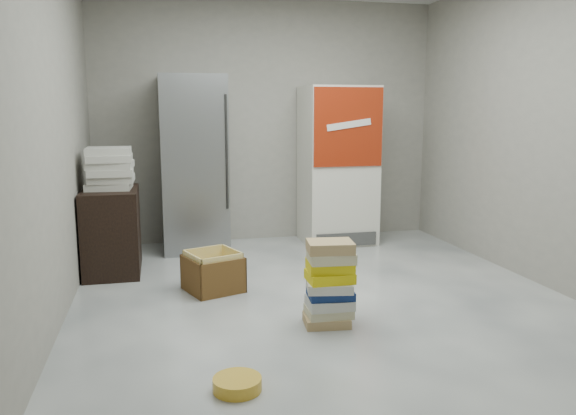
% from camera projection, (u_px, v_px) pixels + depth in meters
% --- Properties ---
extents(ground, '(5.00, 5.00, 0.00)m').
position_uv_depth(ground, '(330.00, 306.00, 4.44)').
color(ground, silver).
rests_on(ground, ground).
extents(room_shell, '(4.04, 5.04, 2.82)m').
position_uv_depth(room_shell, '(333.00, 73.00, 4.14)').
color(room_shell, gray).
rests_on(room_shell, ground).
extents(steel_fridge, '(0.70, 0.72, 1.90)m').
position_uv_depth(steel_fridge, '(194.00, 164.00, 6.12)').
color(steel_fridge, '#95989C').
rests_on(steel_fridge, ground).
extents(coke_cooler, '(0.80, 0.73, 1.80)m').
position_uv_depth(coke_cooler, '(338.00, 165.00, 6.49)').
color(coke_cooler, silver).
rests_on(coke_cooler, ground).
extents(wood_shelf, '(0.50, 0.80, 0.80)m').
position_uv_depth(wood_shelf, '(112.00, 231.00, 5.33)').
color(wood_shelf, black).
rests_on(wood_shelf, ground).
extents(supply_box_stack, '(0.44, 0.44, 0.39)m').
position_uv_depth(supply_box_stack, '(110.00, 168.00, 5.23)').
color(supply_box_stack, beige).
rests_on(supply_box_stack, wood_shelf).
extents(phonebook_stack_main, '(0.37, 0.32, 0.62)m').
position_uv_depth(phonebook_stack_main, '(329.00, 283.00, 4.01)').
color(phonebook_stack_main, tan).
rests_on(phonebook_stack_main, ground).
extents(phonebook_stack_side, '(0.39, 0.32, 0.15)m').
position_uv_depth(phonebook_stack_side, '(334.00, 260.00, 5.54)').
color(phonebook_stack_side, '#C3BB92').
rests_on(phonebook_stack_side, ground).
extents(cardboard_box, '(0.55, 0.55, 0.34)m').
position_uv_depth(cardboard_box, '(213.00, 275.00, 4.80)').
color(cardboard_box, yellow).
rests_on(cardboard_box, ground).
extents(bucket_lid, '(0.36, 0.36, 0.07)m').
position_uv_depth(bucket_lid, '(237.00, 384.00, 3.10)').
color(bucket_lid, gold).
rests_on(bucket_lid, ground).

